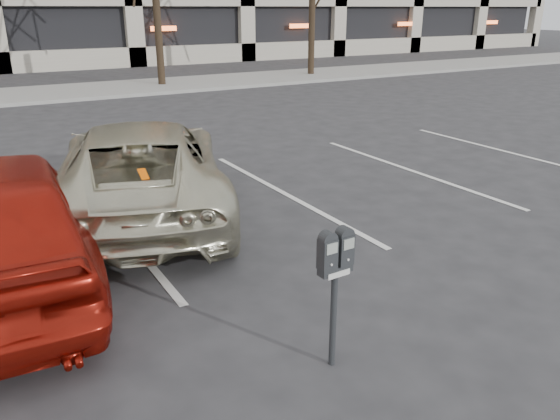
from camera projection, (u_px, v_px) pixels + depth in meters
ground at (284, 265)px, 6.61m from camera, size 140.00×140.00×0.00m
sidewalk at (55, 93)px, 19.51m from camera, size 80.00×4.00×0.12m
stall_lines at (118, 226)px, 7.80m from camera, size 16.90×5.20×0.00m
parking_meter at (335, 265)px, 4.45m from camera, size 0.32×0.14×1.25m
suv_silver at (141, 168)px, 8.05m from camera, size 3.82×5.56×1.42m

